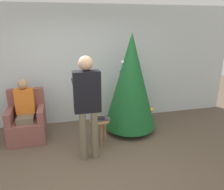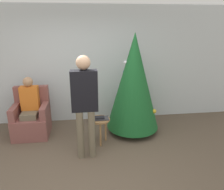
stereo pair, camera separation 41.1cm
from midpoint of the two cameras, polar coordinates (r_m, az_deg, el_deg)
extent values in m
plane|color=brown|center=(3.65, -4.76, -20.79)|extent=(14.00, 14.00, 0.00)
cube|color=silver|center=(5.15, -6.45, 7.58)|extent=(8.00, 0.06, 2.70)
cylinder|color=brown|center=(4.98, 7.68, -8.60)|extent=(0.10, 0.10, 0.12)
cone|color=#195B28|center=(4.60, 8.24, 3.35)|extent=(1.12, 1.12, 2.02)
sphere|color=#2856B2|center=(4.67, 5.75, 6.01)|extent=(0.06, 0.06, 0.06)
sphere|color=white|center=(4.49, 6.21, 8.45)|extent=(0.08, 0.08, 0.08)
sphere|color=gold|center=(4.75, 13.42, -4.19)|extent=(0.09, 0.09, 0.09)
cube|color=brown|center=(4.92, -17.94, -7.64)|extent=(0.71, 0.70, 0.44)
cube|color=brown|center=(4.99, -17.96, -0.99)|extent=(0.71, 0.14, 0.58)
cube|color=brown|center=(4.86, -21.78, -4.03)|extent=(0.12, 0.63, 0.25)
cube|color=brown|center=(4.74, -14.80, -3.84)|extent=(0.12, 0.63, 0.25)
cylinder|color=#6B604C|center=(4.77, -19.54, -8.70)|extent=(0.11, 0.11, 0.44)
cylinder|color=#6B604C|center=(4.73, -17.14, -8.67)|extent=(0.11, 0.11, 0.44)
cube|color=#6B604C|center=(4.77, -18.36, -4.89)|extent=(0.32, 0.40, 0.12)
cube|color=orange|center=(4.80, -18.42, -0.78)|extent=(0.36, 0.20, 0.50)
sphere|color=tan|center=(4.70, -18.84, 3.26)|extent=(0.20, 0.20, 0.20)
cylinder|color=#6B604C|center=(3.87, -5.23, -10.47)|extent=(0.12, 0.12, 0.88)
cylinder|color=#6B604C|center=(3.88, -2.23, -10.32)|extent=(0.12, 0.12, 0.88)
cube|color=black|center=(3.62, -4.05, 1.03)|extent=(0.44, 0.20, 0.69)
sphere|color=tan|center=(3.55, -4.25, 8.41)|extent=(0.24, 0.24, 0.24)
cylinder|color=black|center=(3.76, -7.15, 3.79)|extent=(0.08, 0.30, 0.08)
cylinder|color=black|center=(3.78, -1.42, 4.00)|extent=(0.08, 0.30, 0.08)
cube|color=white|center=(3.97, -1.71, 4.67)|extent=(0.04, 0.14, 0.04)
cylinder|color=#A37547|center=(4.28, -0.47, -6.50)|extent=(0.40, 0.40, 0.03)
cylinder|color=#A37547|center=(4.27, -0.22, -10.44)|extent=(0.04, 0.04, 0.49)
cylinder|color=#A37547|center=(4.47, 0.99, -9.06)|extent=(0.04, 0.04, 0.49)
cylinder|color=#A37547|center=(4.44, -2.14, -9.24)|extent=(0.04, 0.04, 0.49)
cube|color=#38383D|center=(4.27, -0.47, -6.19)|extent=(0.34, 0.21, 0.02)
cube|color=black|center=(4.26, -0.47, -5.92)|extent=(0.18, 0.13, 0.02)
camera|label=1|loc=(0.21, -87.14, 0.94)|focal=35.00mm
camera|label=2|loc=(0.21, 92.86, -0.94)|focal=35.00mm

